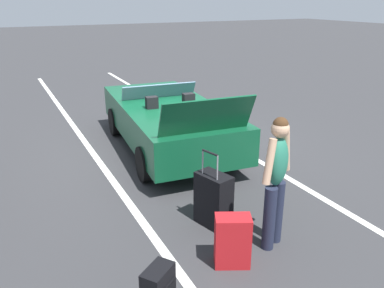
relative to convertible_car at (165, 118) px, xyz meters
name	(u,v)px	position (x,y,z in m)	size (l,w,h in m)	color
ground_plane	(168,148)	(-0.20, 0.02, -0.59)	(80.00, 80.00, 0.00)	#333335
lot_line_near	(221,139)	(-0.20, -1.24, -0.59)	(18.00, 0.12, 0.01)	silver
lot_line_mid	(98,161)	(-0.20, 1.46, -0.59)	(18.00, 0.12, 0.01)	silver
convertible_car	(165,118)	(0.00, 0.00, 0.00)	(4.31, 2.13, 1.52)	#0F4C2D
suitcase_large_black	(214,200)	(-3.09, 0.61, -0.22)	(0.54, 0.40, 1.08)	black
suitcase_medium_bright	(232,241)	(-3.92, 0.84, -0.28)	(0.39, 0.46, 0.62)	red
traveler_person	(276,176)	(-3.81, 0.19, 0.34)	(0.33, 0.58, 1.65)	#1E2338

